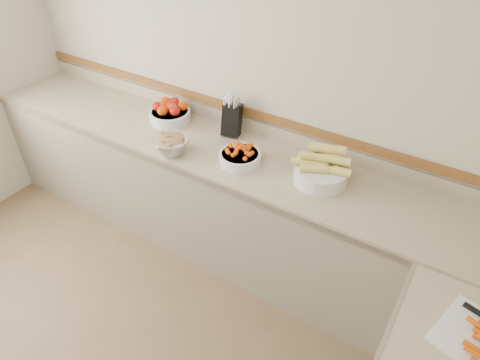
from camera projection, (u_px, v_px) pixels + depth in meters
The scene contains 7 objects.
back_wall at pixel (247, 77), 2.86m from camera, with size 4.00×4.00×0.00m, color #B6AD96.
counter_back at pixel (223, 201), 3.15m from camera, with size 4.00×0.65×1.08m.
knife_block at pixel (232, 119), 2.98m from camera, with size 0.15×0.17×0.30m.
tomato_bowl at pixel (170, 112), 3.16m from camera, with size 0.31×0.31×0.15m.
cherry_tomato_bowl at pixel (240, 156), 2.74m from camera, with size 0.27×0.27×0.15m.
corn_bowl at pixel (321, 170), 2.57m from camera, with size 0.37×0.33×0.24m.
rhubarb_bowl at pixel (171, 144), 2.81m from camera, with size 0.25×0.25×0.14m.
Camera 1 is at (1.39, -0.30, 2.49)m, focal length 32.00 mm.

